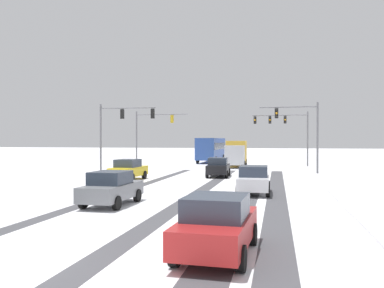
% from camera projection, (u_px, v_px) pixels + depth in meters
% --- Properties ---
extents(ground_plane, '(300.00, 300.00, 0.00)m').
position_uv_depth(ground_plane, '(11.00, 266.00, 9.95)').
color(ground_plane, white).
extents(wheel_track_left_lane, '(0.76, 34.07, 0.01)m').
position_uv_depth(wheel_track_left_lane, '(130.00, 189.00, 25.66)').
color(wheel_track_left_lane, '#4C4C51').
rests_on(wheel_track_left_lane, ground).
extents(wheel_track_right_lane, '(0.89, 34.07, 0.01)m').
position_uv_depth(wheel_track_right_lane, '(201.00, 191.00, 24.72)').
color(wheel_track_right_lane, '#4C4C51').
rests_on(wheel_track_right_lane, ground).
extents(wheel_track_center, '(1.15, 34.07, 0.01)m').
position_uv_depth(wheel_track_center, '(250.00, 192.00, 24.11)').
color(wheel_track_center, '#4C4C51').
rests_on(wheel_track_center, ground).
extents(wheel_track_oncoming, '(1.03, 34.07, 0.01)m').
position_uv_depth(wheel_track_oncoming, '(277.00, 193.00, 23.80)').
color(wheel_track_oncoming, '#4C4C51').
rests_on(wheel_track_oncoming, ground).
extents(sidewalk_kerb_right, '(4.00, 34.07, 0.12)m').
position_uv_depth(sidewalk_kerb_right, '(373.00, 198.00, 21.26)').
color(sidewalk_kerb_right, white).
rests_on(sidewalk_kerb_right, ground).
extents(traffic_signal_near_left, '(5.44, 0.52, 6.50)m').
position_uv_depth(traffic_signal_near_left, '(119.00, 124.00, 38.04)').
color(traffic_signal_near_left, slate).
rests_on(traffic_signal_near_left, ground).
extents(traffic_signal_near_right, '(5.22, 0.38, 6.50)m').
position_uv_depth(traffic_signal_near_right, '(301.00, 126.00, 36.52)').
color(traffic_signal_near_right, slate).
rests_on(traffic_signal_near_right, ground).
extents(traffic_signal_far_left, '(6.41, 0.52, 6.50)m').
position_uv_depth(traffic_signal_far_left, '(151.00, 129.00, 47.68)').
color(traffic_signal_far_left, slate).
rests_on(traffic_signal_far_left, ground).
extents(traffic_signal_far_right, '(6.59, 0.53, 6.50)m').
position_uv_depth(traffic_signal_far_right, '(285.00, 126.00, 48.59)').
color(traffic_signal_far_right, slate).
rests_on(traffic_signal_far_right, ground).
extents(car_black_lead, '(1.99, 4.18, 1.62)m').
position_uv_depth(car_black_lead, '(218.00, 167.00, 34.34)').
color(car_black_lead, black).
rests_on(car_black_lead, ground).
extents(car_yellow_cab_second, '(1.98, 4.17, 1.62)m').
position_uv_depth(car_yellow_cab_second, '(128.00, 170.00, 31.41)').
color(car_yellow_cab_second, yellow).
rests_on(car_yellow_cab_second, ground).
extents(car_white_third, '(1.89, 4.13, 1.62)m').
position_uv_depth(car_white_third, '(254.00, 180.00, 23.32)').
color(car_white_third, silver).
rests_on(car_white_third, ground).
extents(car_grey_fourth, '(1.91, 4.14, 1.62)m').
position_uv_depth(car_grey_fourth, '(111.00, 188.00, 19.25)').
color(car_grey_fourth, slate).
rests_on(car_grey_fourth, ground).
extents(car_red_fifth, '(1.99, 4.18, 1.62)m').
position_uv_depth(car_red_fifth, '(217.00, 225.00, 10.87)').
color(car_red_fifth, red).
rests_on(car_red_fifth, ground).
extents(bus_oncoming, '(2.73, 11.02, 3.38)m').
position_uv_depth(bus_oncoming, '(211.00, 148.00, 57.20)').
color(bus_oncoming, '#284793').
rests_on(bus_oncoming, ground).
extents(box_truck_delivery, '(2.53, 7.48, 3.02)m').
position_uv_depth(box_truck_delivery, '(236.00, 153.00, 46.97)').
color(box_truck_delivery, '#B7BABF').
rests_on(box_truck_delivery, ground).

